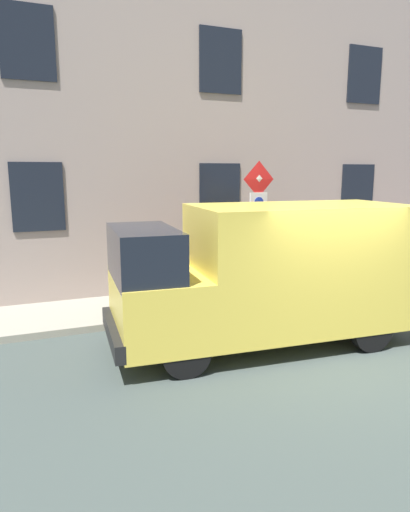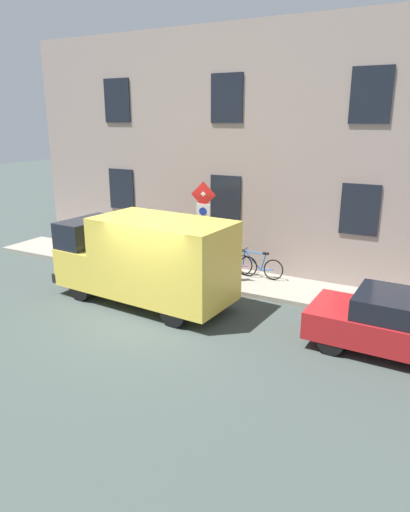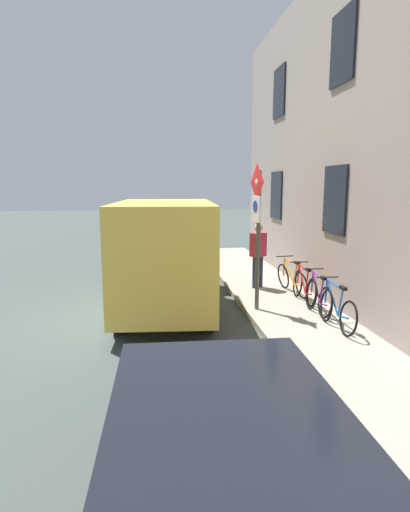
{
  "view_description": "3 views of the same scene",
  "coord_description": "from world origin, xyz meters",
  "px_view_note": "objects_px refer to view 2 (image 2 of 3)",
  "views": [
    {
      "loc": [
        -5.89,
        4.58,
        3.07
      ],
      "look_at": [
        2.58,
        1.2,
        1.35
      ],
      "focal_mm": 31.34,
      "sensor_mm": 36.0,
      "label": 1
    },
    {
      "loc": [
        -9.21,
        -6.56,
        5.08
      ],
      "look_at": [
        1.76,
        -0.72,
        1.35
      ],
      "focal_mm": 32.23,
      "sensor_mm": 36.0,
      "label": 2
    },
    {
      "loc": [
        0.52,
        -8.79,
        2.85
      ],
      "look_at": [
        1.68,
        0.06,
        1.33
      ],
      "focal_mm": 29.17,
      "sensor_mm": 36.0,
      "label": 3
    }
  ],
  "objects_px": {
    "bicycle_blue": "(258,266)",
    "sign_post_stacked": "(204,218)",
    "delivery_van": "(146,258)",
    "pedestrian": "(161,242)",
    "parked_hatchback": "(405,324)",
    "bicycle_orange": "(190,255)",
    "bicycle_purple": "(234,262)",
    "bicycle_red": "(211,259)"
  },
  "relations": [
    {
      "from": "delivery_van",
      "to": "bicycle_blue",
      "type": "bearing_deg",
      "value": -119.57
    },
    {
      "from": "bicycle_purple",
      "to": "pedestrian",
      "type": "xyz_separation_m",
      "value": [
        -0.71,
        2.4,
        0.56
      ]
    },
    {
      "from": "parked_hatchback",
      "to": "pedestrian",
      "type": "relative_size",
      "value": 2.35
    },
    {
      "from": "bicycle_blue",
      "to": "bicycle_purple",
      "type": "bearing_deg",
      "value": 0.68
    },
    {
      "from": "bicycle_red",
      "to": "pedestrian",
      "type": "xyz_separation_m",
      "value": [
        -0.71,
        1.55,
        0.56
      ]
    },
    {
      "from": "bicycle_blue",
      "to": "bicycle_purple",
      "type": "relative_size",
      "value": 1.0
    },
    {
      "from": "bicycle_purple",
      "to": "pedestrian",
      "type": "relative_size",
      "value": 1.0
    },
    {
      "from": "sign_post_stacked",
      "to": "parked_hatchback",
      "type": "relative_size",
      "value": 0.75
    },
    {
      "from": "bicycle_purple",
      "to": "pedestrian",
      "type": "height_order",
      "value": "pedestrian"
    },
    {
      "from": "bicycle_blue",
      "to": "bicycle_purple",
      "type": "distance_m",
      "value": 0.85
    },
    {
      "from": "bicycle_blue",
      "to": "bicycle_orange",
      "type": "height_order",
      "value": "same"
    },
    {
      "from": "bicycle_blue",
      "to": "bicycle_red",
      "type": "height_order",
      "value": "same"
    },
    {
      "from": "delivery_van",
      "to": "pedestrian",
      "type": "relative_size",
      "value": 3.17
    },
    {
      "from": "parked_hatchback",
      "to": "pedestrian",
      "type": "xyz_separation_m",
      "value": [
        2.32,
        7.91,
        0.34
      ]
    },
    {
      "from": "parked_hatchback",
      "to": "bicycle_red",
      "type": "distance_m",
      "value": 7.04
    },
    {
      "from": "parked_hatchback",
      "to": "bicycle_blue",
      "type": "relative_size",
      "value": 2.36
    },
    {
      "from": "bicycle_purple",
      "to": "parked_hatchback",
      "type": "bearing_deg",
      "value": 156.88
    },
    {
      "from": "sign_post_stacked",
      "to": "delivery_van",
      "type": "distance_m",
      "value": 2.25
    },
    {
      "from": "bicycle_blue",
      "to": "pedestrian",
      "type": "xyz_separation_m",
      "value": [
        -0.71,
        3.25,
        0.56
      ]
    },
    {
      "from": "sign_post_stacked",
      "to": "bicycle_purple",
      "type": "height_order",
      "value": "sign_post_stacked"
    },
    {
      "from": "bicycle_red",
      "to": "bicycle_orange",
      "type": "relative_size",
      "value": 1.0
    },
    {
      "from": "bicycle_purple",
      "to": "pedestrian",
      "type": "bearing_deg",
      "value": 22.14
    },
    {
      "from": "delivery_van",
      "to": "pedestrian",
      "type": "distance_m",
      "value": 2.73
    },
    {
      "from": "bicycle_orange",
      "to": "pedestrian",
      "type": "height_order",
      "value": "pedestrian"
    },
    {
      "from": "bicycle_blue",
      "to": "parked_hatchback",
      "type": "bearing_deg",
      "value": 147.71
    },
    {
      "from": "bicycle_orange",
      "to": "bicycle_red",
      "type": "bearing_deg",
      "value": 173.65
    },
    {
      "from": "bicycle_purple",
      "to": "delivery_van",
      "type": "bearing_deg",
      "value": 73.95
    },
    {
      "from": "delivery_van",
      "to": "bicycle_purple",
      "type": "xyz_separation_m",
      "value": [
        3.18,
        -1.27,
        -0.82
      ]
    },
    {
      "from": "bicycle_purple",
      "to": "sign_post_stacked",
      "type": "bearing_deg",
      "value": 75.41
    },
    {
      "from": "sign_post_stacked",
      "to": "parked_hatchback",
      "type": "bearing_deg",
      "value": -106.46
    },
    {
      "from": "bicycle_blue",
      "to": "sign_post_stacked",
      "type": "bearing_deg",
      "value": 44.54
    },
    {
      "from": "delivery_van",
      "to": "bicycle_red",
      "type": "height_order",
      "value": "delivery_van"
    },
    {
      "from": "sign_post_stacked",
      "to": "pedestrian",
      "type": "height_order",
      "value": "sign_post_stacked"
    },
    {
      "from": "parked_hatchback",
      "to": "delivery_van",
      "type": "bearing_deg",
      "value": 2.92
    },
    {
      "from": "bicycle_purple",
      "to": "bicycle_orange",
      "type": "bearing_deg",
      "value": 5.73
    },
    {
      "from": "parked_hatchback",
      "to": "bicycle_orange",
      "type": "relative_size",
      "value": 2.36
    },
    {
      "from": "parked_hatchback",
      "to": "bicycle_orange",
      "type": "bearing_deg",
      "value": -21.17
    },
    {
      "from": "sign_post_stacked",
      "to": "delivery_van",
      "type": "bearing_deg",
      "value": 157.33
    },
    {
      "from": "pedestrian",
      "to": "bicycle_blue",
      "type": "bearing_deg",
      "value": 158.36
    },
    {
      "from": "bicycle_purple",
      "to": "bicycle_red",
      "type": "distance_m",
      "value": 0.85
    },
    {
      "from": "parked_hatchback",
      "to": "bicycle_red",
      "type": "height_order",
      "value": "parked_hatchback"
    },
    {
      "from": "bicycle_blue",
      "to": "bicycle_orange",
      "type": "bearing_deg",
      "value": 0.74
    }
  ]
}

